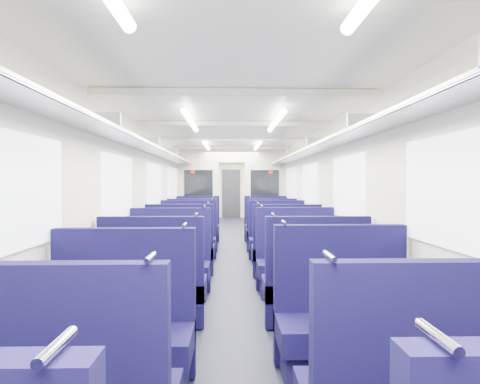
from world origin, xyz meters
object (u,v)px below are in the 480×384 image
end_door (231,194)px  seat_10 (169,269)px  seat_9 (314,290)px  seat_13 (286,253)px  seat_7 (344,328)px  seat_17 (271,234)px  bulkhead (232,191)px  seat_19 (266,228)px  seat_6 (120,339)px  seat_11 (296,267)px  seat_15 (277,242)px  seat_8 (154,290)px  seat_14 (188,242)px  seat_12 (181,252)px  seat_16 (193,235)px  seat_18 (197,228)px

end_door → seat_10: end_door is taller
seat_9 → seat_13: same height
seat_7 → seat_17: size_ratio=1.00×
bulkhead → seat_19: bearing=-48.0°
seat_6 → seat_13: bearing=64.2°
seat_6 → seat_9: (1.66, 1.28, 0.00)m
seat_7 → seat_11: bearing=90.0°
seat_15 → seat_8: bearing=-116.9°
seat_19 → end_door: bearing=96.8°
seat_14 → seat_7: bearing=-69.6°
seat_15 → seat_9: bearing=-90.0°
end_door → seat_12: end_door is taller
seat_14 → seat_19: 2.81m
seat_13 → seat_6: bearing=-115.8°
seat_11 → seat_15: size_ratio=1.00×
seat_13 → seat_14: same height
seat_12 → seat_16: 2.15m
seat_14 → seat_12: bearing=-90.0°
seat_17 → seat_19: (0.00, 1.19, 0.00)m
seat_9 → seat_12: (-1.66, 2.27, 0.00)m
seat_17 → end_door: bearing=95.8°
seat_12 → seat_14: size_ratio=1.00×
bulkhead → seat_16: size_ratio=2.39×
seat_9 → seat_17: size_ratio=1.00×
seat_15 → seat_18: size_ratio=1.00×
seat_19 → seat_17: bearing=-90.0°
seat_10 → seat_8: bearing=-90.0°
seat_7 → seat_12: size_ratio=1.00×
seat_18 → seat_19: bearing=1.8°
seat_7 → seat_13: (0.00, 3.25, 0.00)m
seat_7 → seat_10: (-1.66, 2.15, 0.00)m
seat_16 → seat_7: bearing=-73.3°
seat_19 → seat_7: bearing=-90.0°
end_door → seat_11: end_door is taller
seat_10 → seat_12: bearing=90.0°
seat_12 → seat_15: (1.66, 1.03, 0.00)m
end_door → seat_19: bearing=-83.2°
seat_11 → seat_13: 1.02m
bulkhead → seat_15: size_ratio=2.39×
seat_9 → seat_18: bearing=106.5°
seat_10 → seat_17: bearing=64.0°
seat_12 → seat_14: (0.00, 1.10, 0.00)m
end_door → seat_9: end_door is taller
seat_9 → seat_12: bearing=126.2°
seat_8 → seat_13: same height
bulkhead → seat_6: (-0.83, -7.84, -0.87)m
seat_7 → seat_19: same height
seat_12 → seat_16: same height
seat_7 → seat_15: same height
bulkhead → seat_7: 7.74m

